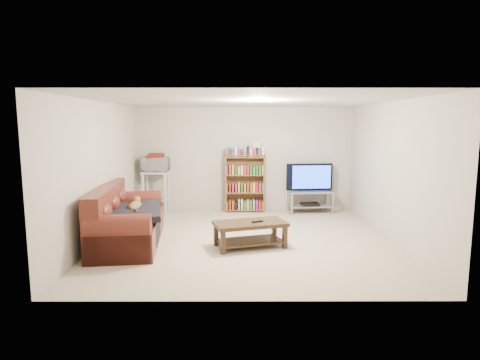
{
  "coord_description": "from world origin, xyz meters",
  "views": [
    {
      "loc": [
        -0.12,
        -6.86,
        2.02
      ],
      "look_at": [
        -0.1,
        0.4,
        1.0
      ],
      "focal_mm": 30.0,
      "sensor_mm": 36.0,
      "label": 1
    }
  ],
  "objects_px": {
    "tv_stand": "(310,198)",
    "bookshelf": "(245,182)",
    "coffee_table": "(250,229)",
    "sofa": "(124,223)"
  },
  "relations": [
    {
      "from": "coffee_table",
      "to": "tv_stand",
      "type": "relative_size",
      "value": 1.24
    },
    {
      "from": "tv_stand",
      "to": "bookshelf",
      "type": "bearing_deg",
      "value": 171.31
    },
    {
      "from": "tv_stand",
      "to": "bookshelf",
      "type": "xyz_separation_m",
      "value": [
        -1.49,
        0.1,
        0.34
      ]
    },
    {
      "from": "coffee_table",
      "to": "bookshelf",
      "type": "bearing_deg",
      "value": 74.13
    },
    {
      "from": "bookshelf",
      "to": "sofa",
      "type": "bearing_deg",
      "value": -130.43
    },
    {
      "from": "coffee_table",
      "to": "tv_stand",
      "type": "distance_m",
      "value": 2.99
    },
    {
      "from": "coffee_table",
      "to": "tv_stand",
      "type": "bearing_deg",
      "value": 44.17
    },
    {
      "from": "tv_stand",
      "to": "coffee_table",
      "type": "bearing_deg",
      "value": -124.03
    },
    {
      "from": "sofa",
      "to": "coffee_table",
      "type": "xyz_separation_m",
      "value": [
        2.15,
        -0.23,
        -0.04
      ]
    },
    {
      "from": "coffee_table",
      "to": "sofa",
      "type": "bearing_deg",
      "value": 156.96
    }
  ]
}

